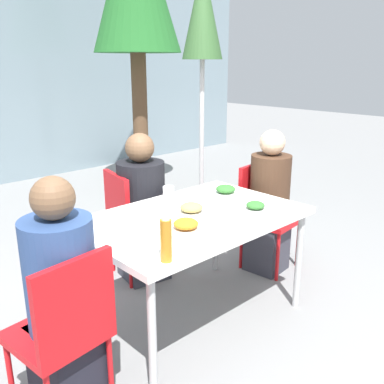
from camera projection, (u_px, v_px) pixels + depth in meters
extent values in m
plane|color=gray|center=(192.00, 318.00, 2.89)|extent=(24.00, 24.00, 0.00)
cube|color=white|center=(192.00, 218.00, 2.68)|extent=(1.39, 0.90, 0.04)
cylinder|color=#B7B7B7|center=(152.00, 340.00, 2.10)|extent=(0.04, 0.04, 0.70)
cylinder|color=#B7B7B7|center=(299.00, 261.00, 2.93)|extent=(0.04, 0.04, 0.70)
cylinder|color=#B7B7B7|center=(74.00, 283.00, 2.64)|extent=(0.04, 0.04, 0.70)
cylinder|color=#B7B7B7|center=(216.00, 230.00, 3.48)|extent=(0.04, 0.04, 0.70)
cube|color=red|center=(57.00, 334.00, 2.03)|extent=(0.45, 0.45, 0.04)
cube|color=red|center=(76.00, 305.00, 1.85)|extent=(0.40, 0.08, 0.42)
cylinder|color=red|center=(10.00, 376.00, 2.07)|extent=(0.03, 0.03, 0.40)
cylinder|color=red|center=(70.00, 342.00, 2.32)|extent=(0.03, 0.03, 0.40)
cylinder|color=red|center=(111.00, 370.00, 2.11)|extent=(0.03, 0.03, 0.40)
cube|color=black|center=(69.00, 364.00, 2.12)|extent=(0.33, 0.33, 0.44)
cylinder|color=navy|center=(60.00, 275.00, 1.98)|extent=(0.33, 0.33, 0.55)
sphere|color=brown|center=(53.00, 198.00, 1.87)|extent=(0.20, 0.20, 0.20)
cube|color=red|center=(271.00, 220.00, 3.50)|extent=(0.44, 0.44, 0.04)
cube|color=red|center=(253.00, 189.00, 3.54)|extent=(0.40, 0.08, 0.42)
cylinder|color=red|center=(298.00, 244.00, 3.58)|extent=(0.03, 0.03, 0.40)
cylinder|color=red|center=(278.00, 257.00, 3.33)|extent=(0.03, 0.03, 0.40)
cylinder|color=red|center=(263.00, 233.00, 3.79)|extent=(0.03, 0.03, 0.40)
cylinder|color=red|center=(241.00, 245.00, 3.54)|extent=(0.03, 0.03, 0.40)
cube|color=#383842|center=(267.00, 244.00, 3.52)|extent=(0.31, 0.31, 0.44)
cylinder|color=#472D1E|center=(270.00, 188.00, 3.38)|extent=(0.32, 0.32, 0.53)
sphere|color=beige|center=(272.00, 143.00, 3.27)|extent=(0.20, 0.20, 0.20)
cube|color=red|center=(140.00, 225.00, 3.38)|extent=(0.47, 0.47, 0.04)
cube|color=red|center=(117.00, 201.00, 3.22)|extent=(0.11, 0.40, 0.42)
cylinder|color=red|center=(150.00, 239.00, 3.67)|extent=(0.03, 0.03, 0.40)
cylinder|color=red|center=(170.00, 253.00, 3.40)|extent=(0.03, 0.03, 0.40)
cylinder|color=red|center=(113.00, 248.00, 3.49)|extent=(0.03, 0.03, 0.40)
cylinder|color=red|center=(130.00, 264.00, 3.22)|extent=(0.03, 0.03, 0.40)
cube|color=#383842|center=(143.00, 251.00, 3.40)|extent=(0.38, 0.38, 0.44)
cylinder|color=black|center=(141.00, 194.00, 3.26)|extent=(0.36, 0.36, 0.50)
sphere|color=brown|center=(140.00, 148.00, 3.16)|extent=(0.22, 0.22, 0.22)
cylinder|color=#333333|center=(201.00, 232.00, 4.28)|extent=(0.36, 0.36, 0.05)
cylinder|color=#BCBCBC|center=(202.00, 109.00, 3.92)|extent=(0.04, 0.04, 2.49)
cone|color=#2D5128|center=(203.00, 10.00, 3.67)|extent=(0.36, 0.36, 0.81)
cylinder|color=white|center=(226.00, 194.00, 3.08)|extent=(0.25, 0.25, 0.01)
ellipsoid|color=#33702D|center=(226.00, 189.00, 3.07)|extent=(0.14, 0.14, 0.06)
cylinder|color=white|center=(255.00, 210.00, 2.74)|extent=(0.22, 0.22, 0.01)
ellipsoid|color=#33702D|center=(255.00, 205.00, 2.74)|extent=(0.12, 0.12, 0.05)
cylinder|color=white|center=(191.00, 213.00, 2.69)|extent=(0.26, 0.26, 0.01)
ellipsoid|color=tan|center=(191.00, 207.00, 2.68)|extent=(0.14, 0.14, 0.06)
cylinder|color=white|center=(186.00, 230.00, 2.42)|extent=(0.26, 0.26, 0.01)
ellipsoid|color=orange|center=(186.00, 224.00, 2.41)|extent=(0.14, 0.14, 0.06)
cylinder|color=#B7751E|center=(166.00, 241.00, 2.02)|extent=(0.06, 0.06, 0.21)
cylinder|color=white|center=(166.00, 218.00, 1.99)|extent=(0.04, 0.04, 0.02)
cylinder|color=white|center=(168.00, 193.00, 2.95)|extent=(0.08, 0.08, 0.10)
cylinder|color=white|center=(127.00, 217.00, 2.56)|extent=(0.15, 0.15, 0.06)
cylinder|color=brown|center=(140.00, 122.00, 5.72)|extent=(0.20, 0.20, 1.77)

